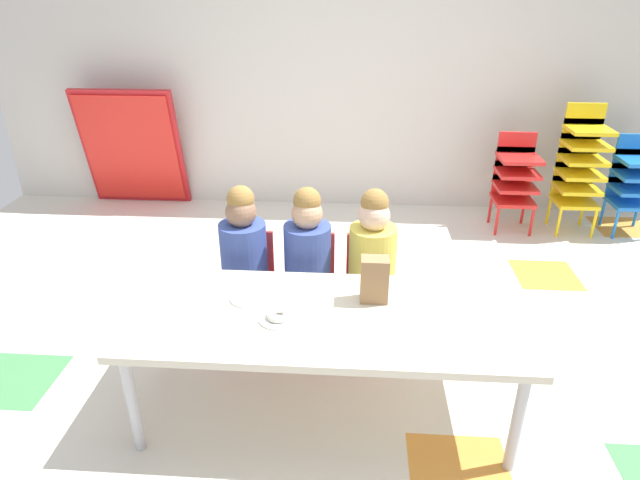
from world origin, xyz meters
The scene contains 14 objects.
ground_plane centered at (0.01, 0.00, -0.01)m, with size 6.59×4.48×0.02m.
back_wall centered at (0.00, 2.24, 1.39)m, with size 6.59×0.10×2.77m, color beige.
craft_table centered at (-0.15, -0.53, 0.50)m, with size 1.79×0.75×0.54m.
seated_child_near_camera centered at (-0.64, 0.07, 0.55)m, with size 0.32×0.31×0.92m.
seated_child_middle_seat centered at (-0.29, 0.07, 0.55)m, with size 0.32×0.31×0.92m.
seated_child_far_right centered at (0.07, 0.07, 0.55)m, with size 0.32×0.31×0.92m.
kid_chair_red_stack centered at (1.28, 1.74, 0.46)m, with size 0.32×0.30×0.80m.
kid_chair_yellow_stack centered at (1.77, 1.74, 0.58)m, with size 0.32×0.30×1.04m.
kid_chair_blue_stack centered at (2.22, 1.74, 0.46)m, with size 0.32×0.30×0.80m.
folded_activity_table centered at (-2.05, 2.04, 0.54)m, with size 0.90×0.29×1.09m.
paper_bag_brown centered at (0.07, -0.40, 0.65)m, with size 0.13×0.09×0.22m, color #9E754C.
paper_plate_near_edge centered at (-0.36, -0.59, 0.55)m, with size 0.18×0.18×0.01m, color white.
paper_plate_center_table centered at (-0.52, -0.42, 0.55)m, with size 0.18×0.18×0.01m, color white.
donut_powdered_on_plate centered at (-0.36, -0.59, 0.57)m, with size 0.11×0.11×0.03m, color white.
Camera 1 is at (-0.04, -2.59, 1.90)m, focal length 30.33 mm.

